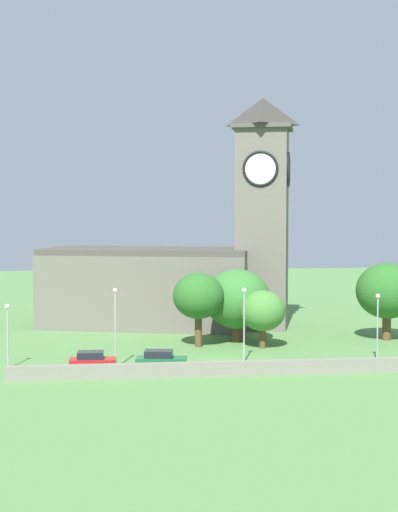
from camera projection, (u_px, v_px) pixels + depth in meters
The scene contains 13 objects.
ground_plane at pixel (207, 338), 89.65m from camera, with size 200.00×200.00×0.00m, color #517F42.
church at pixel (177, 268), 98.18m from camera, with size 32.19×18.92×28.15m.
quay_barrier at pixel (237, 368), 69.48m from camera, with size 40.14×0.70×1.27m, color gray.
car_red at pixel (92, 361), 71.55m from camera, with size 4.28×2.40×1.76m.
car_green at pixel (161, 360), 71.93m from camera, with size 4.85×2.73×1.80m.
streetlamp_west_end at pixel (8, 325), 72.25m from camera, with size 0.44×0.44×5.98m.
streetlamp_west_mid at pixel (115, 315), 72.38m from camera, with size 0.44×0.44×7.45m.
streetlamp_central at pixel (244, 313), 75.20m from camera, with size 0.44×0.44×7.17m.
streetlamp_east_mid at pixel (378, 316), 75.11m from camera, with size 0.44×0.44×6.62m.
tree_by_tower at pixel (198, 296), 83.56m from camera, with size 5.45×5.45×7.92m.
tree_riverside_west at pixel (237, 299), 86.66m from camera, with size 7.31×7.31×8.07m.
tree_riverside_east at pixel (263, 311), 82.85m from camera, with size 4.81×4.81×6.15m.
tree_churchyard at pixel (387, 291), 87.91m from camera, with size 6.95×6.95×8.68m.
Camera 1 is at (-11.34, -73.19, 14.80)m, focal length 55.20 mm.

